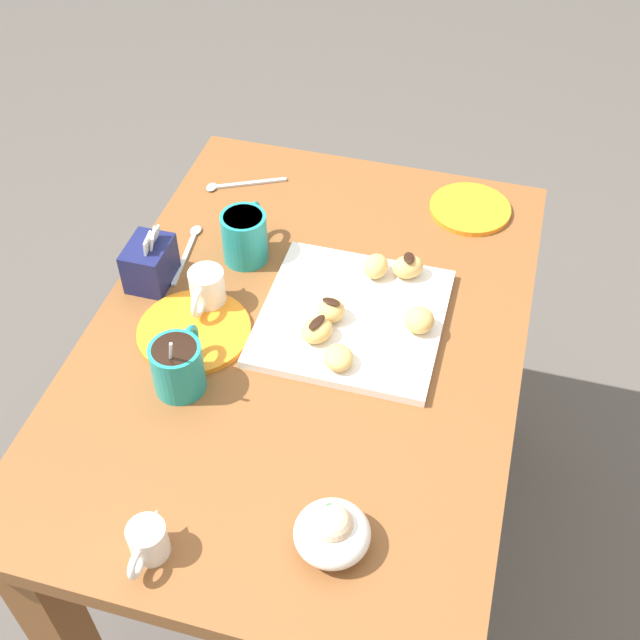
% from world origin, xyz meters
% --- Properties ---
extents(ground_plane, '(8.00, 8.00, 0.00)m').
position_xyz_m(ground_plane, '(0.00, 0.00, 0.00)').
color(ground_plane, '#514C47').
extents(dining_table, '(1.01, 0.71, 0.71)m').
position_xyz_m(dining_table, '(0.00, 0.00, 0.57)').
color(dining_table, brown).
rests_on(dining_table, ground_plane).
extents(pastry_plate_square, '(0.30, 0.30, 0.02)m').
position_xyz_m(pastry_plate_square, '(0.05, -0.07, 0.72)').
color(pastry_plate_square, white).
rests_on(pastry_plate_square, dining_table).
extents(coffee_mug_teal_left, '(0.12, 0.08, 0.14)m').
position_xyz_m(coffee_mug_teal_left, '(-0.15, 0.16, 0.76)').
color(coffee_mug_teal_left, teal).
rests_on(coffee_mug_teal_left, dining_table).
extents(coffee_mug_teal_right, '(0.12, 0.08, 0.10)m').
position_xyz_m(coffee_mug_teal_right, '(0.16, 0.16, 0.76)').
color(coffee_mug_teal_right, teal).
rests_on(coffee_mug_teal_right, dining_table).
extents(cream_pitcher_white, '(0.10, 0.06, 0.07)m').
position_xyz_m(cream_pitcher_white, '(0.02, 0.18, 0.75)').
color(cream_pitcher_white, white).
rests_on(cream_pitcher_white, dining_table).
extents(sugar_caddy, '(0.09, 0.07, 0.11)m').
position_xyz_m(sugar_caddy, '(0.05, 0.29, 0.75)').
color(sugar_caddy, '#191E51').
rests_on(sugar_caddy, dining_table).
extents(ice_cream_bowl, '(0.10, 0.10, 0.08)m').
position_xyz_m(ice_cream_bowl, '(-0.35, -0.14, 0.74)').
color(ice_cream_bowl, white).
rests_on(ice_cream_bowl, dining_table).
extents(chocolate_sauce_pitcher, '(0.09, 0.05, 0.06)m').
position_xyz_m(chocolate_sauce_pitcher, '(-0.43, 0.09, 0.74)').
color(chocolate_sauce_pitcher, white).
rests_on(chocolate_sauce_pitcher, dining_table).
extents(saucer_orange_left, '(0.16, 0.16, 0.01)m').
position_xyz_m(saucer_orange_left, '(0.40, -0.22, 0.71)').
color(saucer_orange_left, orange).
rests_on(saucer_orange_left, dining_table).
extents(saucer_orange_right, '(0.19, 0.19, 0.01)m').
position_xyz_m(saucer_orange_right, '(-0.05, 0.18, 0.71)').
color(saucer_orange_right, orange).
rests_on(saucer_orange_right, dining_table).
extents(loose_spoon_near_saucer, '(0.16, 0.03, 0.01)m').
position_xyz_m(loose_spoon_near_saucer, '(0.15, 0.26, 0.71)').
color(loose_spoon_near_saucer, silver).
rests_on(loose_spoon_near_saucer, dining_table).
extents(loose_spoon_by_plate, '(0.08, 0.15, 0.01)m').
position_xyz_m(loose_spoon_by_plate, '(0.35, 0.25, 0.71)').
color(loose_spoon_by_plate, silver).
rests_on(loose_spoon_by_plate, dining_table).
extents(beignet_0, '(0.06, 0.07, 0.04)m').
position_xyz_m(beignet_0, '(0.17, -0.14, 0.74)').
color(beignet_0, '#E5B260').
rests_on(beignet_0, pastry_plate_square).
extents(chocolate_drizzle_0, '(0.03, 0.02, 0.00)m').
position_xyz_m(chocolate_drizzle_0, '(0.17, -0.14, 0.77)').
color(chocolate_drizzle_0, black).
rests_on(chocolate_drizzle_0, beignet_0).
extents(beignet_1, '(0.06, 0.06, 0.04)m').
position_xyz_m(beignet_1, '(0.03, -0.04, 0.74)').
color(beignet_1, '#E5B260').
rests_on(beignet_1, pastry_plate_square).
extents(chocolate_drizzle_1, '(0.02, 0.03, 0.00)m').
position_xyz_m(chocolate_drizzle_1, '(0.03, -0.04, 0.76)').
color(chocolate_drizzle_1, black).
rests_on(chocolate_drizzle_1, beignet_1).
extents(beignet_2, '(0.06, 0.06, 0.03)m').
position_xyz_m(beignet_2, '(-0.06, -0.07, 0.74)').
color(beignet_2, '#E5B260').
rests_on(beignet_2, pastry_plate_square).
extents(beignet_3, '(0.06, 0.06, 0.04)m').
position_xyz_m(beignet_3, '(0.05, -0.18, 0.74)').
color(beignet_3, '#E5B260').
rests_on(beignet_3, pastry_plate_square).
extents(beignet_4, '(0.06, 0.05, 0.04)m').
position_xyz_m(beignet_4, '(0.16, -0.08, 0.74)').
color(beignet_4, '#E5B260').
rests_on(beignet_4, pastry_plate_square).
extents(beignet_5, '(0.07, 0.07, 0.03)m').
position_xyz_m(beignet_5, '(-0.01, -0.02, 0.74)').
color(beignet_5, '#E5B260').
rests_on(beignet_5, pastry_plate_square).
extents(chocolate_drizzle_5, '(0.04, 0.03, 0.00)m').
position_xyz_m(chocolate_drizzle_5, '(-0.01, -0.02, 0.76)').
color(chocolate_drizzle_5, black).
rests_on(chocolate_drizzle_5, beignet_5).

